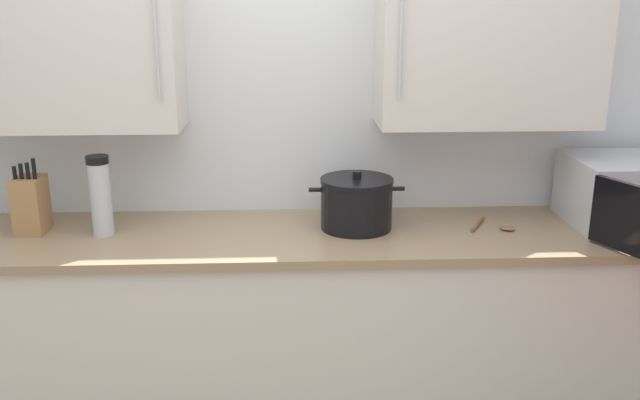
% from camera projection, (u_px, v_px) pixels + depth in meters
% --- Properties ---
extents(back_wall_tiled, '(4.19, 0.44, 2.86)m').
position_uv_depth(back_wall_tiled, '(281.00, 81.00, 2.92)').
color(back_wall_tiled, silver).
rests_on(back_wall_tiled, ground_plane).
extents(counter_unit, '(3.82, 0.65, 0.92)m').
position_uv_depth(counter_unit, '(284.00, 334.00, 2.91)').
color(counter_unit, beige).
rests_on(counter_unit, ground_plane).
extents(microwave_oven, '(0.57, 0.79, 0.28)m').
position_uv_depth(microwave_oven, '(633.00, 192.00, 2.84)').
color(microwave_oven, '#B7BABF').
rests_on(microwave_oven, counter_unit).
extents(thermos_flask, '(0.09, 0.09, 0.32)m').
position_uv_depth(thermos_flask, '(100.00, 196.00, 2.71)').
color(thermos_flask, '#B7BABF').
rests_on(thermos_flask, counter_unit).
extents(wooden_spoon, '(0.20, 0.18, 0.02)m').
position_uv_depth(wooden_spoon, '(494.00, 226.00, 2.83)').
color(wooden_spoon, brown).
rests_on(wooden_spoon, counter_unit).
extents(stock_pot, '(0.39, 0.30, 0.24)m').
position_uv_depth(stock_pot, '(356.00, 203.00, 2.81)').
color(stock_pot, black).
rests_on(stock_pot, counter_unit).
extents(knife_block, '(0.11, 0.15, 0.31)m').
position_uv_depth(knife_block, '(31.00, 204.00, 2.76)').
color(knife_block, '#A37547').
rests_on(knife_block, counter_unit).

